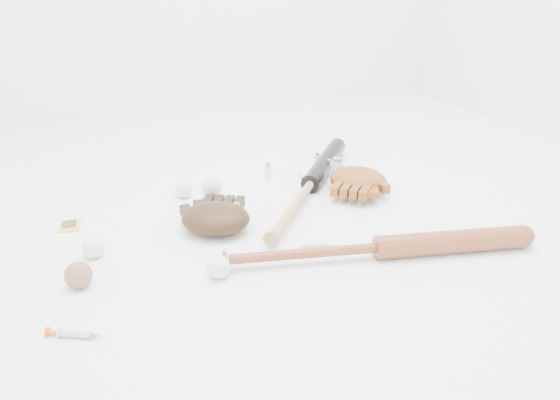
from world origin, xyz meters
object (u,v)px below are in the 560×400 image
object	(u,v)px
glove_dark	(216,218)
pedestal	(213,200)
bat_wood	(379,248)
bat_dark	(311,184)

from	to	relation	value
glove_dark	pedestal	world-z (taller)	glove_dark
bat_wood	glove_dark	size ratio (longest dim) A/B	3.67
pedestal	bat_dark	bearing A→B (deg)	-2.62
bat_wood	pedestal	xyz separation A→B (m)	(-0.36, 0.54, -0.02)
bat_wood	pedestal	distance (m)	0.65
glove_dark	pedestal	distance (m)	0.21
glove_dark	pedestal	xyz separation A→B (m)	(0.04, 0.20, -0.03)
bat_wood	pedestal	size ratio (longest dim) A/B	13.84
bat_dark	pedestal	bearing A→B (deg)	125.86
glove_dark	pedestal	bearing A→B (deg)	106.57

